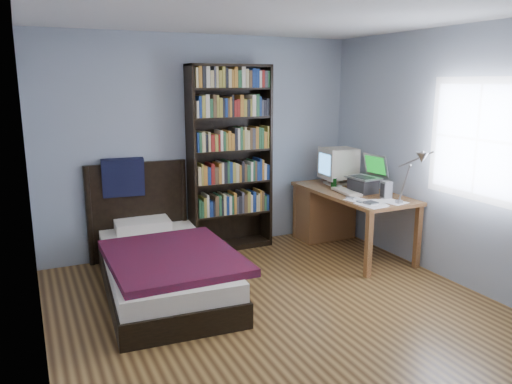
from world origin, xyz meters
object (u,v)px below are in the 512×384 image
keyboard (346,192)px  bookshelf (230,159)px  desk (331,209)px  crt_monitor (338,164)px  desk_lamp (419,163)px  laptop (364,182)px  soda_can (334,183)px  bed (160,262)px  speaker (386,190)px

keyboard → bookshelf: bookshelf is taller
desk → bookshelf: bookshelf is taller
crt_monitor → desk_lamp: size_ratio=0.75×
crt_monitor → laptop: bearing=-87.4°
keyboard → soda_can: 0.29m
desk_lamp → soda_can: bearing=92.4°
soda_can → bookshelf: size_ratio=0.06×
bookshelf → bed: bookshelf is taller
desk_lamp → bed: size_ratio=0.28×
laptop → soda_can: laptop is taller
desk → keyboard: 0.60m
bookshelf → desk_lamp: bearing=-56.7°
crt_monitor → bed: size_ratio=0.21×
desk → bookshelf: 1.43m
bookshelf → bed: bearing=-143.1°
crt_monitor → speaker: (0.05, -0.87, -0.16)m
desk_lamp → bed: (-2.26, 1.00, -0.97)m
keyboard → speaker: (0.23, -0.41, 0.08)m
desk_lamp → speaker: 0.75m
soda_can → desk: bearing=62.7°
laptop → keyboard: 0.24m
speaker → bed: size_ratio=0.09×
bed → speaker: bearing=-8.9°
crt_monitor → soda_can: bearing=-133.7°
laptop → soda_can: (-0.19, 0.34, -0.06)m
desk → soda_can: (-0.10, -0.19, 0.37)m
bed → desk_lamp: bearing=-23.8°
speaker → soda_can: 0.73m
desk_lamp → keyboard: 1.13m
desk → crt_monitor: size_ratio=3.47×
crt_monitor → desk_lamp: (-0.11, -1.48, 0.23)m
desk_lamp → crt_monitor: bearing=85.9°
speaker → bed: bearing=177.3°
desk → soda_can: size_ratio=13.12×
laptop → soda_can: bearing=118.3°
crt_monitor → speaker: size_ratio=2.41×
crt_monitor → desk_lamp: bearing=-94.1°
crt_monitor → keyboard: crt_monitor is taller
crt_monitor → keyboard: 0.55m
crt_monitor → keyboard: size_ratio=1.06×
soda_can → bed: (-2.21, -0.32, -0.54)m
soda_can → bed: 2.29m
desk_lamp → laptop: bearing=82.4°
desk_lamp → soda_can: size_ratio=5.04×
crt_monitor → desk: bearing=157.2°
laptop → desk_lamp: size_ratio=0.71×
bookshelf → crt_monitor: bearing=-14.0°
speaker → bed: bed is taller
bookshelf → soda_can: bearing=-23.5°
bed → soda_can: bearing=8.2°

